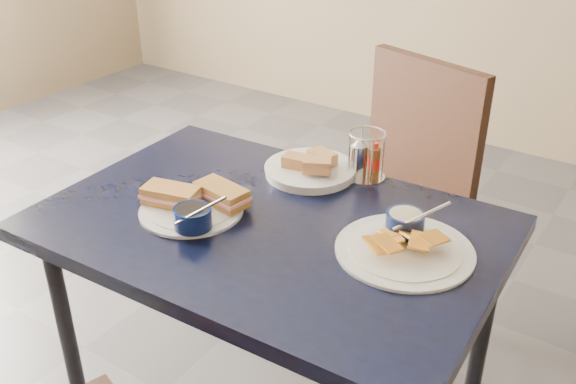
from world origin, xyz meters
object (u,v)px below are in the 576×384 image
Objects in this scene: dining_table at (269,246)px; plantain_plate at (405,241)px; sandwich_plate at (194,204)px; bread_basket at (311,169)px; chair_far at (392,181)px; condiment_caddy at (365,158)px.

dining_table is 3.62× the size of plantain_plate.
bread_basket is at bearing 69.62° from sandwich_plate.
sandwich_plate is at bearing -102.07° from chair_far.
bread_basket is at bearing -95.56° from chair_far.
condiment_caddy is at bearing -77.76° from chair_far.
chair_far is 7.02× the size of condiment_caddy.
sandwich_plate is at bearing -121.84° from condiment_caddy.
chair_far is 0.75m from plantain_plate.
condiment_caddy reaches higher than plantain_plate.
plantain_plate is 1.26× the size of bread_basket.
dining_table is 1.18× the size of chair_far.
sandwich_plate is (-0.17, -0.79, 0.23)m from chair_far.
plantain_plate is (0.50, 0.15, -0.01)m from sandwich_plate.
bread_basket is (-0.05, 0.27, 0.09)m from dining_table.
sandwich_plate is 0.48m from condiment_caddy.
dining_table is 0.34m from plantain_plate.
chair_far reaches higher than bread_basket.
condiment_caddy is (-0.24, 0.26, 0.04)m from plantain_plate.
dining_table is 4.57× the size of bread_basket.
plantain_plate is (0.32, 0.08, 0.09)m from dining_table.
sandwich_plate is 2.20× the size of condiment_caddy.
bread_basket is 1.82× the size of condiment_caddy.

